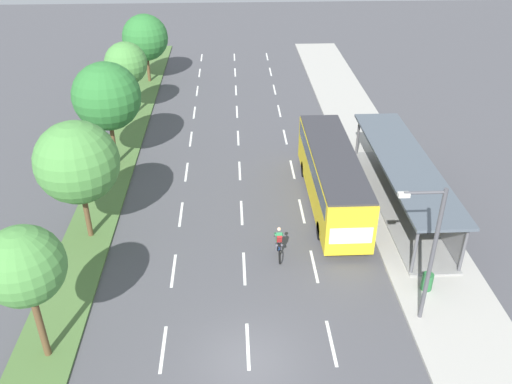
# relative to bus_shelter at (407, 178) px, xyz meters

# --- Properties ---
(ground_plane) EXTENTS (140.00, 140.00, 0.00)m
(ground_plane) POSITION_rel_bus_shelter_xyz_m (-9.53, -11.39, -1.86)
(ground_plane) COLOR #4C4C51
(median_strip) EXTENTS (2.60, 52.00, 0.12)m
(median_strip) POSITION_rel_bus_shelter_xyz_m (-17.83, 8.61, -1.80)
(median_strip) COLOR #4C7038
(median_strip) RESTS_ON ground
(sidewalk_right) EXTENTS (4.50, 52.00, 0.15)m
(sidewalk_right) POSITION_rel_bus_shelter_xyz_m (-0.28, 8.61, -1.79)
(sidewalk_right) COLOR #ADAAA3
(sidewalk_right) RESTS_ON ground
(lane_divider_left) EXTENTS (0.14, 48.47, 0.01)m
(lane_divider_left) POSITION_rel_bus_shelter_xyz_m (-13.03, 7.35, -1.86)
(lane_divider_left) COLOR white
(lane_divider_left) RESTS_ON ground
(lane_divider_center) EXTENTS (0.14, 48.47, 0.01)m
(lane_divider_center) POSITION_rel_bus_shelter_xyz_m (-9.53, 7.35, -1.86)
(lane_divider_center) COLOR white
(lane_divider_center) RESTS_ON ground
(lane_divider_right) EXTENTS (0.14, 48.47, 0.01)m
(lane_divider_right) POSITION_rel_bus_shelter_xyz_m (-6.03, 7.35, -1.86)
(lane_divider_right) COLOR white
(lane_divider_right) RESTS_ON ground
(bus_shelter) EXTENTS (2.90, 13.65, 2.86)m
(bus_shelter) POSITION_rel_bus_shelter_xyz_m (0.00, 0.00, 0.00)
(bus_shelter) COLOR gray
(bus_shelter) RESTS_ON sidewalk_right
(bus) EXTENTS (2.54, 11.29, 3.37)m
(bus) POSITION_rel_bus_shelter_xyz_m (-4.28, 0.43, 0.20)
(bus) COLOR yellow
(bus) RESTS_ON ground
(cyclist) EXTENTS (0.46, 1.82, 1.71)m
(cyclist) POSITION_rel_bus_shelter_xyz_m (-7.74, -4.50, -1.07)
(cyclist) COLOR black
(cyclist) RESTS_ON ground
(median_tree_nearest) EXTENTS (3.06, 3.06, 6.04)m
(median_tree_nearest) POSITION_rel_bus_shelter_xyz_m (-17.64, -10.63, 2.74)
(median_tree_nearest) COLOR brown
(median_tree_nearest) RESTS_ON median_strip
(median_tree_second) EXTENTS (4.21, 4.21, 6.52)m
(median_tree_second) POSITION_rel_bus_shelter_xyz_m (-17.71, -2.30, 2.66)
(median_tree_second) COLOR brown
(median_tree_second) RESTS_ON median_strip
(median_tree_third) EXTENTS (4.31, 4.31, 6.88)m
(median_tree_third) POSITION_rel_bus_shelter_xyz_m (-17.79, 6.04, 2.97)
(median_tree_third) COLOR brown
(median_tree_third) RESTS_ON median_strip
(median_tree_fourth) EXTENTS (3.27, 3.27, 5.89)m
(median_tree_fourth) POSITION_rel_bus_shelter_xyz_m (-17.97, 14.37, 2.49)
(median_tree_fourth) COLOR brown
(median_tree_fourth) RESTS_ON median_strip
(median_tree_fifth) EXTENTS (4.11, 4.11, 6.10)m
(median_tree_fifth) POSITION_rel_bus_shelter_xyz_m (-17.60, 22.71, 2.29)
(median_tree_fifth) COLOR brown
(median_tree_fifth) RESTS_ON median_strip
(streetlight) EXTENTS (1.91, 0.24, 6.50)m
(streetlight) POSITION_rel_bus_shelter_xyz_m (-2.11, -9.28, 2.02)
(streetlight) COLOR #4C4C51
(streetlight) RESTS_ON sidewalk_right
(trash_bin) EXTENTS (0.52, 0.52, 0.85)m
(trash_bin) POSITION_rel_bus_shelter_xyz_m (-1.08, -7.49, -1.29)
(trash_bin) COLOR #286B38
(trash_bin) RESTS_ON sidewalk_right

